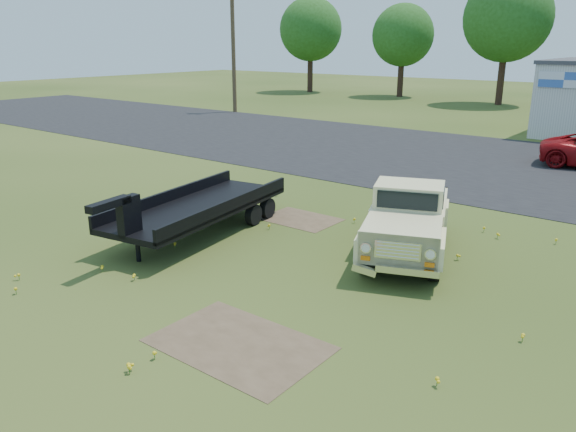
# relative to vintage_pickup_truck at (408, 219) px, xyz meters

# --- Properties ---
(ground) EXTENTS (140.00, 140.00, 0.00)m
(ground) POSITION_rel_vintage_pickup_truck_xyz_m (-1.76, -2.89, -0.91)
(ground) COLOR #2E4014
(ground) RESTS_ON ground
(asphalt_lot) EXTENTS (90.00, 14.00, 0.02)m
(asphalt_lot) POSITION_rel_vintage_pickup_truck_xyz_m (-1.76, 12.11, -0.91)
(asphalt_lot) COLOR black
(asphalt_lot) RESTS_ON ground
(dirt_patch_a) EXTENTS (3.00, 2.00, 0.01)m
(dirt_patch_a) POSITION_rel_vintage_pickup_truck_xyz_m (-0.26, -5.89, -0.91)
(dirt_patch_a) COLOR #4E3E2A
(dirt_patch_a) RESTS_ON ground
(dirt_patch_b) EXTENTS (2.20, 1.60, 0.01)m
(dirt_patch_b) POSITION_rel_vintage_pickup_truck_xyz_m (-3.76, 0.61, -0.91)
(dirt_patch_b) COLOR #4E3E2A
(dirt_patch_b) RESTS_ON ground
(utility_pole_west) EXTENTS (1.60, 0.30, 9.00)m
(utility_pole_west) POSITION_rel_vintage_pickup_truck_xyz_m (-23.76, 19.11, 3.70)
(utility_pole_west) COLOR #41301E
(utility_pole_west) RESTS_ON ground
(treeline_a) EXTENTS (6.40, 6.40, 9.52)m
(treeline_a) POSITION_rel_vintage_pickup_truck_xyz_m (-29.76, 37.11, 5.39)
(treeline_a) COLOR #321F17
(treeline_a) RESTS_ON ground
(treeline_b) EXTENTS (5.76, 5.76, 8.57)m
(treeline_b) POSITION_rel_vintage_pickup_truck_xyz_m (-19.76, 38.11, 4.76)
(treeline_b) COLOR #321F17
(treeline_b) RESTS_ON ground
(treeline_c) EXTENTS (7.04, 7.04, 10.47)m
(treeline_c) POSITION_rel_vintage_pickup_truck_xyz_m (-9.76, 36.61, 6.03)
(treeline_c) COLOR #321F17
(treeline_c) RESTS_ON ground
(vintage_pickup_truck) EXTENTS (3.63, 5.36, 1.81)m
(vintage_pickup_truck) POSITION_rel_vintage_pickup_truck_xyz_m (0.00, 0.00, 0.00)
(vintage_pickup_truck) COLOR beige
(vintage_pickup_truck) RESTS_ON ground
(flatbed_trailer) EXTENTS (3.06, 6.59, 1.73)m
(flatbed_trailer) POSITION_rel_vintage_pickup_truck_xyz_m (-5.21, -2.12, -0.04)
(flatbed_trailer) COLOR black
(flatbed_trailer) RESTS_ON ground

